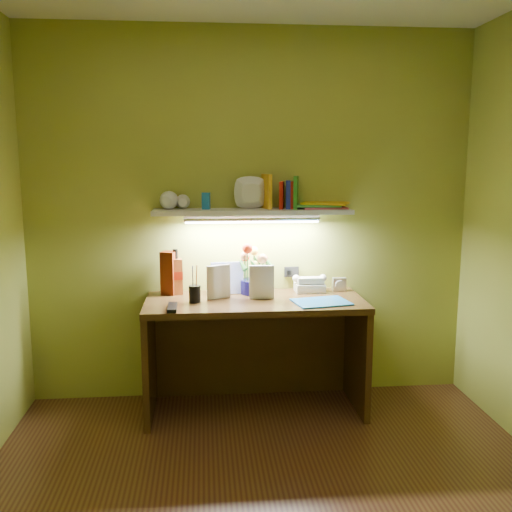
{
  "coord_description": "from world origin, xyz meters",
  "views": [
    {
      "loc": [
        -0.32,
        -2.34,
        1.63
      ],
      "look_at": [
        0.02,
        1.35,
        1.01
      ],
      "focal_mm": 40.0,
      "sensor_mm": 36.0,
      "label": 1
    }
  ],
  "objects_px": {
    "desk": "(255,355)",
    "desk_clock": "(339,284)",
    "flower_bouquet": "(254,269)",
    "whisky_bottle": "(176,272)",
    "telephone": "(310,283)"
  },
  "relations": [
    {
      "from": "desk",
      "to": "desk_clock",
      "type": "distance_m",
      "value": 0.76
    },
    {
      "from": "flower_bouquet",
      "to": "whisky_bottle",
      "type": "bearing_deg",
      "value": 176.89
    },
    {
      "from": "desk_clock",
      "to": "flower_bouquet",
      "type": "bearing_deg",
      "value": -177.45
    },
    {
      "from": "flower_bouquet",
      "to": "whisky_bottle",
      "type": "xyz_separation_m",
      "value": [
        -0.52,
        0.03,
        -0.01
      ]
    },
    {
      "from": "flower_bouquet",
      "to": "telephone",
      "type": "relative_size",
      "value": 1.67
    },
    {
      "from": "desk",
      "to": "telephone",
      "type": "xyz_separation_m",
      "value": [
        0.39,
        0.19,
        0.43
      ]
    },
    {
      "from": "desk",
      "to": "flower_bouquet",
      "type": "bearing_deg",
      "value": 86.64
    },
    {
      "from": "flower_bouquet",
      "to": "whisky_bottle",
      "type": "height_order",
      "value": "flower_bouquet"
    },
    {
      "from": "desk_clock",
      "to": "telephone",
      "type": "bearing_deg",
      "value": -177.71
    },
    {
      "from": "flower_bouquet",
      "to": "whisky_bottle",
      "type": "relative_size",
      "value": 1.07
    },
    {
      "from": "flower_bouquet",
      "to": "telephone",
      "type": "height_order",
      "value": "flower_bouquet"
    },
    {
      "from": "flower_bouquet",
      "to": "desk_clock",
      "type": "relative_size",
      "value": 3.58
    },
    {
      "from": "desk_clock",
      "to": "whisky_bottle",
      "type": "relative_size",
      "value": 0.3
    },
    {
      "from": "desk",
      "to": "flower_bouquet",
      "type": "height_order",
      "value": "flower_bouquet"
    },
    {
      "from": "desk",
      "to": "flower_bouquet",
      "type": "relative_size",
      "value": 4.31
    }
  ]
}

